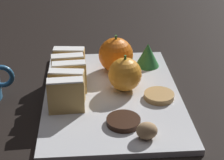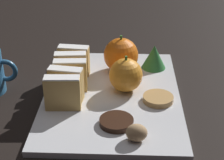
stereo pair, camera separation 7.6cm
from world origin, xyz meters
The scene contains 13 objects.
ground_plane centered at (0.00, 0.00, 0.00)m, with size 6.00×6.00×0.00m, color black.
serving_platter centered at (0.00, 0.00, 0.01)m, with size 0.28×0.39×0.01m.
stollen_slice_front centered at (-0.09, -0.06, 0.05)m, with size 0.07×0.03×0.07m.
stollen_slice_second centered at (-0.09, -0.03, 0.05)m, with size 0.07×0.03×0.07m.
stollen_slice_third centered at (-0.09, 0.01, 0.05)m, with size 0.07×0.03×0.07m.
stollen_slice_fourth centered at (-0.09, 0.04, 0.05)m, with size 0.07×0.03×0.07m.
stollen_slice_fifth centered at (-0.09, 0.08, 0.05)m, with size 0.07×0.03×0.07m.
orange_near centered at (0.03, 0.01, 0.05)m, with size 0.07×0.07×0.08m.
orange_far centered at (0.02, 0.10, 0.05)m, with size 0.08×0.08×0.09m.
walnut centered at (0.05, -0.16, 0.03)m, with size 0.04×0.03×0.03m.
chocolate_cookie centered at (0.01, -0.11, 0.02)m, with size 0.06×0.06×0.01m.
gingerbread_cookie centered at (0.09, -0.03, 0.02)m, with size 0.06×0.06×0.01m.
evergreen_sprig centered at (0.09, 0.12, 0.04)m, with size 0.06×0.06×0.06m.
Camera 1 is at (-0.05, -0.66, 0.40)m, focal length 60.00 mm.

